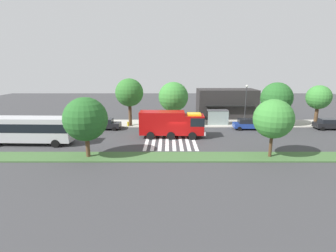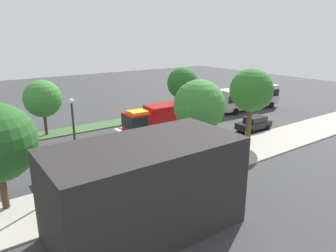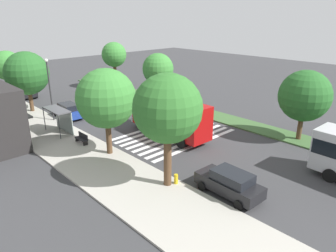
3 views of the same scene
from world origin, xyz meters
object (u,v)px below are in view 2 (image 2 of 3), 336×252
(sidewalk_tree_west, at_px, (199,106))
(parked_car_mid, at_px, (71,168))
(fire_truck, at_px, (161,120))
(sidewalk_tree_far_west, at_px, (251,91))
(fire_hydrant, at_px, (246,135))
(bus_stop_shelter, at_px, (132,156))
(street_lamp, at_px, (74,136))
(parked_car_west, at_px, (254,123))
(median_tree_far_west, at_px, (183,83))
(median_tree_west, at_px, (43,99))
(bench_near_shelter, at_px, (172,160))
(transit_bus, at_px, (249,96))

(sidewalk_tree_west, bearing_deg, parked_car_mid, -10.58)
(fire_truck, height_order, sidewalk_tree_far_west, sidewalk_tree_far_west)
(fire_hydrant, bearing_deg, parked_car_mid, -5.03)
(bus_stop_shelter, bearing_deg, street_lamp, -13.86)
(parked_car_west, bearing_deg, median_tree_far_west, -82.77)
(street_lamp, height_order, sidewalk_tree_west, sidewalk_tree_west)
(parked_car_mid, distance_m, median_tree_west, 13.22)
(parked_car_mid, distance_m, fire_hydrant, 19.39)
(parked_car_mid, distance_m, sidewalk_tree_far_west, 19.69)
(parked_car_west, height_order, parked_car_mid, parked_car_west)
(median_tree_far_west, bearing_deg, bus_stop_shelter, 41.86)
(sidewalk_tree_west, bearing_deg, bench_near_shelter, 9.70)
(bus_stop_shelter, relative_size, street_lamp, 0.52)
(bench_near_shelter, distance_m, sidewalk_tree_far_west, 11.96)
(street_lamp, height_order, sidewalk_tree_far_west, sidewalk_tree_far_west)
(parked_car_mid, xyz_separation_m, median_tree_far_west, (-21.46, -12.67, 3.47))
(sidewalk_tree_far_west, distance_m, fire_hydrant, 5.17)
(sidewalk_tree_far_west, height_order, sidewalk_tree_west, sidewalk_tree_far_west)
(street_lamp, height_order, median_tree_west, street_lamp)
(bus_stop_shelter, distance_m, bench_near_shelter, 4.20)
(fire_truck, height_order, transit_bus, fire_truck)
(street_lamp, xyz_separation_m, fire_hydrant, (-19.39, -0.10, -3.62))
(fire_truck, height_order, parked_car_west, fire_truck)
(parked_car_mid, distance_m, street_lamp, 3.70)
(sidewalk_tree_west, distance_m, fire_hydrant, 8.77)
(street_lamp, xyz_separation_m, median_tree_far_west, (-21.53, -14.47, 0.23))
(parked_car_west, xyz_separation_m, bench_near_shelter, (14.47, 2.82, -0.30))
(parked_car_mid, bearing_deg, bus_stop_shelter, 147.17)
(sidewalk_tree_west, height_order, fire_hydrant, sidewalk_tree_west)
(parked_car_mid, relative_size, median_tree_west, 0.71)
(bus_stop_shelter, xyz_separation_m, street_lamp, (4.22, -1.04, 2.22))
(sidewalk_tree_west, bearing_deg, transit_bus, -152.07)
(parked_car_west, height_order, fire_hydrant, parked_car_west)
(sidewalk_tree_west, xyz_separation_m, median_tree_far_west, (-9.70, -14.87, -0.59))
(transit_bus, height_order, sidewalk_tree_west, sidewalk_tree_west)
(sidewalk_tree_far_west, xyz_separation_m, fire_hydrant, (-0.33, -0.50, -5.14))
(fire_truck, distance_m, bus_stop_shelter, 10.74)
(transit_bus, xyz_separation_m, sidewalk_tree_west, (18.80, 9.97, 2.83))
(bench_near_shelter, distance_m, median_tree_west, 17.31)
(bus_stop_shelter, height_order, sidewalk_tree_west, sidewalk_tree_west)
(transit_bus, bearing_deg, parked_car_west, -133.90)
(fire_truck, bearing_deg, parked_car_west, 158.33)
(street_lamp, xyz_separation_m, median_tree_west, (-1.47, -14.47, 0.26))
(transit_bus, xyz_separation_m, median_tree_far_west, (9.11, -4.90, 2.24))
(median_tree_far_west, bearing_deg, sidewalk_tree_far_west, 80.54)
(sidewalk_tree_west, relative_size, median_tree_west, 1.14)
(parked_car_west, bearing_deg, sidewalk_tree_west, 13.44)
(parked_car_west, xyz_separation_m, median_tree_far_west, (1.16, -12.67, 3.45))
(parked_car_mid, height_order, fire_hydrant, parked_car_mid)
(parked_car_west, relative_size, transit_bus, 0.41)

